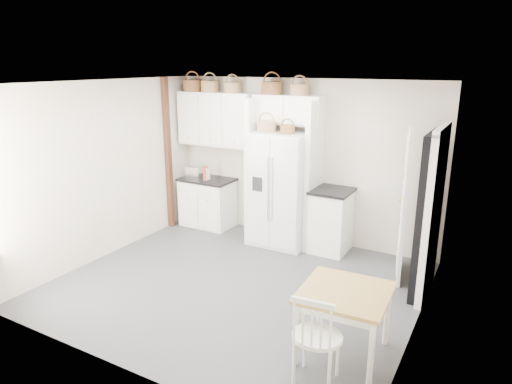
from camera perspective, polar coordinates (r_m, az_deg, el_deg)
The scene contains 29 objects.
floor at distance 6.17m, azimuth -2.41°, elevation -11.46°, with size 4.50×4.50×0.00m, color #434449.
ceiling at distance 5.48m, azimuth -2.73°, elevation 13.45°, with size 4.50×4.50×0.00m, color white.
wall_back at distance 7.41m, azimuth 5.60°, elevation 3.90°, with size 4.50×4.50×0.00m, color #C8B195.
wall_left at distance 7.10m, azimuth -18.22°, elevation 2.63°, with size 4.00×4.00×0.00m, color #C8B195.
wall_right at distance 4.94m, azimuth 20.29°, elevation -3.21°, with size 4.00×4.00×0.00m, color #C8B195.
refrigerator at distance 7.23m, azimuth 3.19°, elevation 0.39°, with size 0.93×0.75×1.81m, color silver.
base_cab_left at distance 8.17m, azimuth -6.05°, elevation -1.40°, with size 0.89×0.56×0.83m, color white.
base_cab_right at distance 7.13m, azimuth 9.40°, elevation -3.66°, with size 0.54×0.64×0.94m, color white.
dining_table at distance 4.78m, azimuth 10.85°, elevation -15.72°, with size 0.84×0.84×0.70m, color olive.
windsor_chair at distance 4.32m, azimuth 7.67°, elevation -17.45°, with size 0.46×0.42×0.94m, color white.
counter_left at distance 8.06m, azimuth -6.14°, elevation 1.54°, with size 0.93×0.60×0.04m, color black.
counter_right at distance 6.98m, azimuth 9.58°, elevation 0.16°, with size 0.58×0.69×0.04m, color black.
toaster at distance 8.20m, azimuth -7.84°, elevation 2.53°, with size 0.26×0.15×0.18m, color silver.
cookbook_red at distance 7.94m, azimuth -6.30°, elevation 2.32°, with size 0.03×0.15×0.23m, color red.
cookbook_cream at distance 7.93m, azimuth -6.18°, elevation 2.25°, with size 0.03×0.14×0.21m, color beige.
basket_upper_a at distance 8.12m, azimuth -7.92°, elevation 13.02°, with size 0.34×0.34×0.19m, color brown.
basket_upper_b at distance 7.91m, azimuth -5.78°, elevation 12.99°, with size 0.31×0.31×0.18m, color olive.
basket_upper_c at distance 7.66m, azimuth -2.96°, elevation 12.90°, with size 0.29×0.29×0.17m, color olive.
basket_bridge_a at distance 7.30m, azimuth 2.00°, elevation 12.86°, with size 0.34×0.34×0.19m, color brown.
basket_bridge_b at distance 7.10m, azimuth 5.45°, elevation 12.61°, with size 0.29×0.29×0.17m, color olive.
basket_fridge_a at distance 7.04m, azimuth 1.31°, elevation 8.17°, with size 0.30×0.30×0.16m, color olive.
basket_fridge_b at distance 6.88m, azimuth 3.97°, elevation 7.79°, with size 0.23×0.23×0.12m, color brown.
upper_cabinet at distance 7.88m, azimuth -4.94°, elevation 9.05°, with size 1.40×0.34×0.90m, color white.
bridge_cabinet at distance 7.19m, azimuth 4.12°, elevation 10.22°, with size 1.12×0.34×0.45m, color white.
fridge_panel_left at distance 7.47m, azimuth -0.00°, elevation 2.88°, with size 0.08×0.60×2.30m, color white.
fridge_panel_right at distance 7.04m, azimuth 7.27°, elevation 1.95°, with size 0.08×0.60×2.30m, color white.
trim_post at distance 8.02m, azimuth -10.93°, elevation 4.60°, with size 0.09×0.09×2.60m, color black.
doorway_void at distance 5.98m, azimuth 20.79°, elevation -2.77°, with size 0.18×0.85×2.05m, color black.
door_slab at distance 6.35m, azimuth 18.07°, elevation -1.45°, with size 0.80×0.04×2.05m, color white.
Camera 1 is at (2.89, -4.65, 2.84)m, focal length 32.00 mm.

